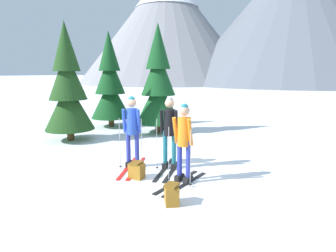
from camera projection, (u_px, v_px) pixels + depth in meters
ground_plane at (159, 170)px, 7.00m from camera, size 400.00×400.00×0.00m
skier_in_blue at (132, 127)px, 7.09m from camera, size 0.82×1.76×1.78m
skier_in_black at (169, 130)px, 6.96m from camera, size 0.65×1.82×1.77m
skier_in_orange at (184, 140)px, 6.08m from camera, size 0.61×1.68×1.71m
pine_tree_near at (68, 87)px, 9.80m from camera, size 1.67×1.67×4.03m
pine_tree_mid at (158, 84)px, 11.07m from camera, size 1.73×1.73×4.18m
pine_tree_far at (110, 84)px, 12.38m from camera, size 1.69×1.69×4.07m
backpack_on_snow_front at (172, 194)px, 5.18m from camera, size 0.37×0.40×0.38m
backpack_on_snow_beside at (137, 170)px, 6.45m from camera, size 0.33×0.28×0.38m
mountain_ridge_distant at (280, 18)px, 55.30m from camera, size 85.09×45.03×25.56m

